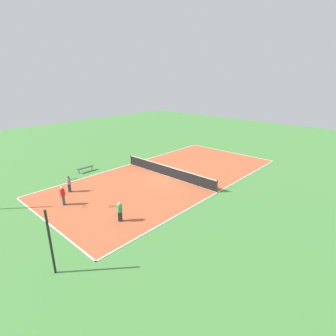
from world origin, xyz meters
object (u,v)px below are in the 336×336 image
Objects in this scene: player_coach_red at (63,194)px; tennis_ball_far_baseline at (209,158)px; tennis_ball_near_net at (132,170)px; tennis_net at (168,171)px; bench at (85,168)px; player_baseline_gray at (69,183)px; player_far_green at (120,211)px; fence_post_back_left at (50,243)px.

player_coach_red is 18.12m from tennis_ball_far_baseline.
tennis_net is at bearing -161.90° from tennis_ball_near_net.
tennis_net reaches higher than bench.
bench is 27.14× the size of tennis_ball_near_net.
player_baseline_gray is (3.77, 8.63, 0.28)m from tennis_net.
player_far_green is (-5.26, -1.46, -0.08)m from player_coach_red.
player_baseline_gray reaches higher than tennis_ball_far_baseline.
tennis_ball_far_baseline is (3.83, -16.59, -0.78)m from player_far_green.
fence_post_back_left is at bearing -17.36° from player_coach_red.
fence_post_back_left reaches higher than player_baseline_gray.
player_far_green reaches higher than tennis_net.
player_coach_red reaches higher than player_far_green.
player_coach_red is 0.43× the size of fence_post_back_left.
fence_post_back_left is (-6.88, 3.97, 0.89)m from player_coach_red.
tennis_ball_far_baseline and tennis_ball_near_net have the same top height.
player_baseline_gray reaches higher than tennis_ball_near_net.
tennis_net is 4.26m from tennis_ball_near_net.
tennis_ball_near_net is (7.47, -7.43, -0.78)m from player_far_green.
fence_post_back_left is (-5.08, 14.16, 1.22)m from tennis_net.
tennis_ball_near_net is (2.22, -8.88, -0.86)m from player_coach_red.
player_coach_red is 1.05× the size of player_baseline_gray.
tennis_ball_near_net is 0.02× the size of fence_post_back_left.
tennis_net is 7.42× the size of player_coach_red.
player_coach_red reaches higher than tennis_net.
tennis_ball_far_baseline is (0.37, -7.85, -0.53)m from tennis_net.
player_baseline_gray is 0.41× the size of fence_post_back_left.
player_coach_red is at bearing -30.00° from fence_post_back_left.
player_far_green is 21.30× the size of tennis_ball_far_baseline.
tennis_ball_far_baseline is (-1.43, -18.05, -0.86)m from player_coach_red.
tennis_ball_near_net is (4.02, 1.31, -0.53)m from tennis_net.
fence_post_back_left is at bearing 103.90° from tennis_ball_far_baseline.
player_far_green is (-10.92, 3.85, 0.45)m from bench.
bench reaches higher than tennis_ball_near_net.
tennis_net is 8.92m from bench.
player_coach_red is 23.07× the size of tennis_ball_near_net.
player_baseline_gray is 7.37m from tennis_ball_near_net.
player_far_green reaches higher than tennis_ball_far_baseline.
bench is 1.23× the size of player_baseline_gray.
bench reaches higher than tennis_ball_far_baseline.
tennis_ball_far_baseline is at bearing -76.10° from fence_post_back_left.
player_baseline_gray is 16.85m from tennis_ball_far_baseline.
player_coach_red is at bearing 80.01° from tennis_net.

